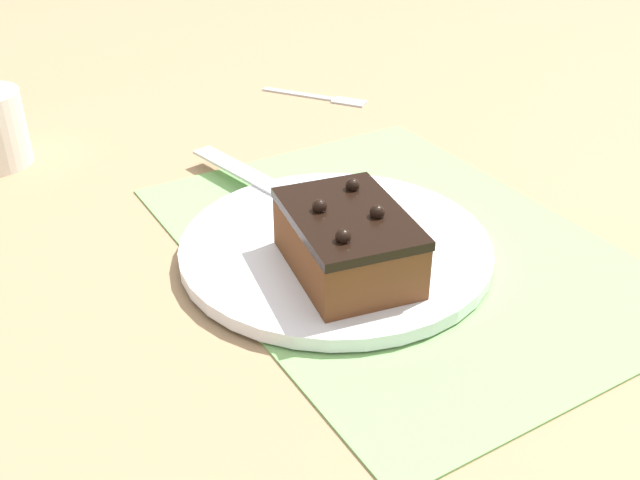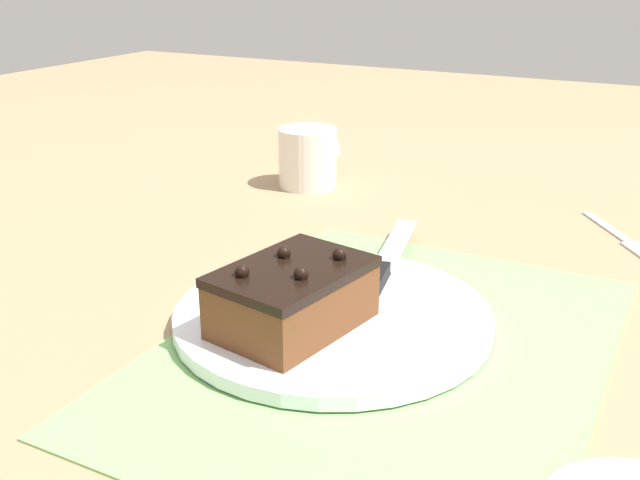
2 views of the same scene
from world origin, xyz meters
The scene contains 7 objects.
ground_plane centered at (0.00, 0.00, 0.00)m, with size 3.00×3.00×0.00m, color #9E7F5B.
placemat_woven centered at (0.00, 0.00, 0.00)m, with size 0.46×0.34×0.00m, color #7AB266.
cake_plate centered at (0.02, 0.06, 0.01)m, with size 0.28×0.28×0.01m.
chocolate_cake centered at (-0.03, 0.07, 0.04)m, with size 0.14×0.11×0.06m.
serving_knife centered at (0.11, 0.05, 0.02)m, with size 0.23×0.07×0.01m.
coffee_mug centered at (0.38, 0.28, 0.04)m, with size 0.09×0.08×0.08m.
dessert_fork centered at (0.36, -0.14, 0.00)m, with size 0.13×0.10×0.01m.
Camera 2 is at (-0.51, -0.20, 0.31)m, focal length 42.00 mm.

